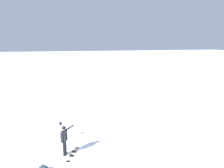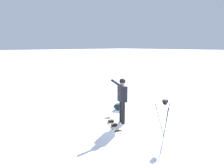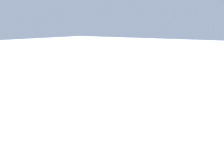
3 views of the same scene
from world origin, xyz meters
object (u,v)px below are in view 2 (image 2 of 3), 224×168
at_px(snowboarder, 122,96).
at_px(gear_bag_large, 119,106).
at_px(snowboard, 113,124).
at_px(camera_tripod, 165,110).

relative_size(snowboarder, gear_bag_large, 2.66).
height_order(snowboarder, gear_bag_large, snowboarder).
bearing_deg(gear_bag_large, snowboard, -52.43).
height_order(gear_bag_large, camera_tripod, camera_tripod).
distance_m(snowboarder, camera_tripod, 1.86).
bearing_deg(snowboard, camera_tripod, 15.27).
distance_m(gear_bag_large, camera_tripod, 3.37).
height_order(snowboarder, snowboard, snowboarder).
relative_size(snowboard, camera_tripod, 1.33).
bearing_deg(camera_tripod, snowboard, -164.73).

